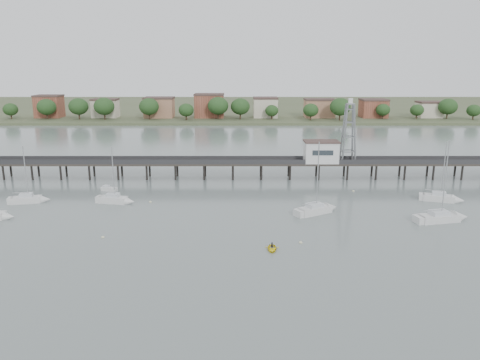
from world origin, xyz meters
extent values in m
plane|color=slate|center=(0.00, 0.00, 0.00)|extent=(500.00, 500.00, 0.00)
cube|color=#2D2823|center=(0.00, 60.00, 3.75)|extent=(150.00, 5.00, 0.50)
cube|color=#333335|center=(0.00, 57.60, 4.55)|extent=(150.00, 0.12, 1.10)
cube|color=#333335|center=(0.00, 62.40, 4.55)|extent=(150.00, 0.12, 1.10)
cylinder|color=black|center=(0.00, 58.10, 1.80)|extent=(0.50, 0.50, 4.40)
cylinder|color=black|center=(0.00, 61.90, 1.80)|extent=(0.50, 0.50, 4.40)
cube|color=silver|center=(25.00, 60.00, 6.50)|extent=(8.00, 5.00, 5.00)
cube|color=#4C3833|center=(25.00, 60.00, 9.15)|extent=(8.40, 5.40, 0.30)
cube|color=slate|center=(31.50, 60.00, 18.15)|extent=(1.80, 1.80, 0.30)
cube|color=silver|center=(31.50, 60.00, 18.90)|extent=(0.90, 0.90, 1.20)
cube|color=silver|center=(19.26, 31.87, 0.48)|extent=(6.99, 5.57, 1.65)
cone|color=silver|center=(22.81, 33.97, 0.48)|extent=(3.67, 3.61, 2.57)
cube|color=silver|center=(19.26, 31.87, 1.65)|extent=(3.57, 3.26, 0.75)
cylinder|color=#A5A8AA|center=(19.66, 32.11, 7.49)|extent=(0.18, 0.18, 12.38)
cylinder|color=#A5A8AA|center=(18.31, 31.31, 2.20)|extent=(3.38, 2.06, 0.12)
cone|color=silver|center=(-36.98, 28.69, 0.48)|extent=(2.40, 2.26, 2.16)
cube|color=silver|center=(40.78, 27.30, 0.48)|extent=(7.59, 4.24, 1.65)
cone|color=silver|center=(45.16, 28.25, 0.48)|extent=(3.51, 3.36, 2.79)
cube|color=silver|center=(40.78, 27.30, 1.65)|extent=(3.58, 2.85, 0.75)
cylinder|color=#A5A8AA|center=(41.27, 27.40, 8.01)|extent=(0.18, 0.18, 13.43)
cylinder|color=#A5A8AA|center=(39.61, 27.04, 2.20)|extent=(4.11, 1.01, 0.12)
cube|color=silver|center=(46.08, 40.12, 0.48)|extent=(6.36, 4.07, 1.65)
cone|color=silver|center=(49.59, 38.94, 0.48)|extent=(3.08, 2.97, 2.31)
cube|color=silver|center=(46.08, 40.12, 1.65)|extent=(3.09, 2.59, 0.75)
cylinder|color=#A5A8AA|center=(46.47, 39.99, 6.86)|extent=(0.18, 0.18, 11.12)
cylinder|color=#A5A8AA|center=(45.14, 40.44, 2.20)|extent=(3.32, 1.21, 0.12)
cube|color=silver|center=(-20.52, 38.85, 0.48)|extent=(5.82, 3.13, 1.65)
cone|color=silver|center=(-17.13, 38.21, 0.48)|extent=(2.65, 2.53, 2.15)
cube|color=silver|center=(-20.52, 38.85, 1.65)|extent=(2.73, 2.14, 0.75)
cylinder|color=#A5A8AA|center=(-20.14, 38.78, 6.47)|extent=(0.18, 0.18, 10.34)
cylinder|color=#A5A8AA|center=(-21.42, 39.02, 2.20)|extent=(3.19, 0.71, 0.12)
cube|color=silver|center=(-38.13, 38.92, 0.48)|extent=(5.87, 3.25, 1.65)
cone|color=silver|center=(-34.74, 39.63, 0.48)|extent=(2.70, 2.58, 2.15)
cube|color=silver|center=(-38.13, 38.92, 1.65)|extent=(2.76, 2.19, 0.75)
cylinder|color=#A5A8AA|center=(-37.75, 39.00, 6.49)|extent=(0.18, 0.18, 10.39)
cylinder|color=#A5A8AA|center=(-39.03, 38.73, 2.20)|extent=(3.19, 0.78, 0.12)
cube|color=silver|center=(-23.87, 48.11, 0.34)|extent=(3.80, 2.60, 0.97)
cube|color=silver|center=(-24.60, 48.38, 0.93)|extent=(1.50, 1.50, 0.58)
imported|color=yellow|center=(10.05, 14.17, 0.00)|extent=(2.21, 0.78, 3.04)
imported|color=black|center=(10.05, 14.17, 0.00)|extent=(0.41, 1.05, 0.25)
ellipsoid|color=beige|center=(41.22, 30.14, 0.08)|extent=(0.56, 0.56, 0.39)
ellipsoid|color=beige|center=(30.34, 47.56, 0.08)|extent=(0.56, 0.56, 0.39)
ellipsoid|color=beige|center=(-13.08, 39.28, 0.08)|extent=(0.56, 0.56, 0.39)
ellipsoid|color=beige|center=(14.78, 17.00, 0.08)|extent=(0.56, 0.56, 0.39)
ellipsoid|color=beige|center=(-17.12, 19.33, 0.08)|extent=(0.56, 0.56, 0.39)
cube|color=#475133|center=(0.00, 245.00, 0.50)|extent=(500.00, 170.00, 1.40)
cube|color=brown|center=(-90.00, 183.00, 5.70)|extent=(13.00, 10.50, 9.00)
cube|color=brown|center=(-62.00, 183.00, 5.70)|extent=(13.00, 10.50, 9.00)
cube|color=brown|center=(-35.00, 183.00, 5.70)|extent=(13.00, 10.50, 9.00)
cube|color=brown|center=(-10.00, 183.00, 5.70)|extent=(13.00, 10.50, 9.00)
cube|color=brown|center=(18.00, 183.00, 5.70)|extent=(13.00, 10.50, 9.00)
cube|color=brown|center=(45.00, 183.00, 5.70)|extent=(13.00, 10.50, 9.00)
cube|color=brown|center=(72.00, 183.00, 5.70)|extent=(13.00, 10.50, 9.00)
cube|color=brown|center=(100.00, 183.00, 5.70)|extent=(13.00, 10.50, 9.00)
ellipsoid|color=#183C1B|center=(0.00, 171.00, 6.00)|extent=(8.00, 8.00, 6.80)
camera|label=1|loc=(5.15, -52.11, 27.56)|focal=35.00mm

